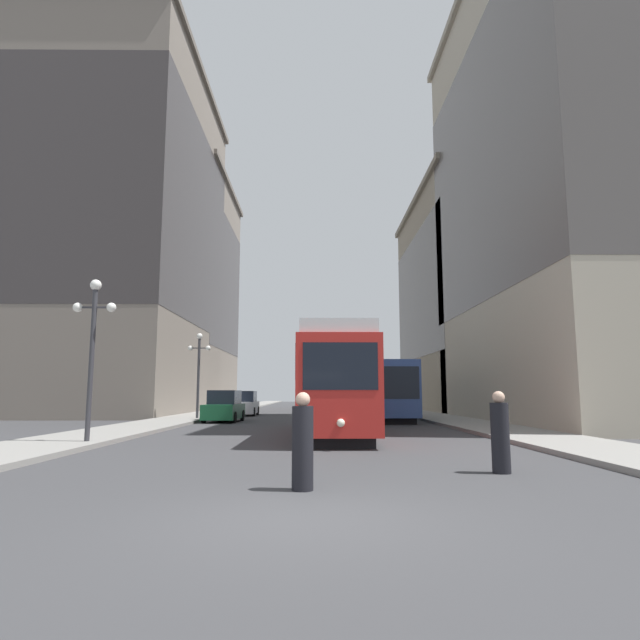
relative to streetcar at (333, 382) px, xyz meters
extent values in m
plane|color=#38383A|center=(-0.82, -14.74, -2.10)|extent=(200.00, 200.00, 0.00)
cube|color=gray|center=(-8.97, 25.26, -2.03)|extent=(3.27, 120.00, 0.15)
cube|color=gray|center=(7.32, 25.26, -2.03)|extent=(3.27, 120.00, 0.15)
cube|color=black|center=(0.00, 0.01, -1.93)|extent=(2.25, 11.73, 0.35)
cube|color=red|center=(0.00, 0.01, -0.20)|extent=(2.65, 12.75, 3.10)
cube|color=black|center=(0.00, 0.01, 0.50)|extent=(2.67, 12.24, 1.08)
cube|color=silver|center=(0.00, 0.01, 1.57)|extent=(2.44, 12.49, 0.44)
cube|color=black|center=(0.02, -6.34, 0.34)|extent=(2.21, 0.09, 1.40)
sphere|color=#F2EACC|center=(0.02, -6.41, -1.30)|extent=(0.24, 0.24, 0.24)
cube|color=black|center=(3.47, 12.22, -1.93)|extent=(2.44, 11.23, 0.35)
cube|color=#334C8C|center=(3.47, 12.22, -0.20)|extent=(2.84, 12.22, 3.10)
cube|color=black|center=(3.47, 12.22, 0.34)|extent=(2.86, 11.73, 1.30)
cube|color=black|center=(3.62, 6.17, 0.11)|extent=(2.31, 0.13, 1.71)
cylinder|color=black|center=(-6.93, 8.18, -1.78)|extent=(0.20, 0.65, 0.64)
cylinder|color=black|center=(-6.84, 10.79, -1.78)|extent=(0.20, 0.65, 0.64)
cylinder|color=black|center=(-5.22, 8.12, -1.78)|extent=(0.20, 0.65, 0.64)
cylinder|color=black|center=(-5.13, 10.73, -1.78)|extent=(0.20, 0.65, 0.64)
cube|color=#14512D|center=(-6.03, 9.45, -1.50)|extent=(1.94, 4.27, 0.84)
cube|color=black|center=(-6.03, 9.56, -0.68)|extent=(1.66, 2.37, 0.80)
cylinder|color=black|center=(-6.89, 17.10, -1.78)|extent=(0.18, 0.64, 0.64)
cylinder|color=black|center=(-6.89, 19.77, -1.78)|extent=(0.18, 0.64, 0.64)
cylinder|color=black|center=(-5.18, 17.11, -1.78)|extent=(0.18, 0.64, 0.64)
cylinder|color=black|center=(-5.18, 19.77, -1.78)|extent=(0.18, 0.64, 0.64)
cube|color=#B2B2B7|center=(-6.03, 18.44, -1.50)|extent=(1.81, 4.31, 0.84)
cube|color=black|center=(-6.03, 18.55, -0.68)|extent=(1.59, 2.37, 0.80)
cylinder|color=black|center=(-0.93, -12.61, -1.39)|extent=(0.37, 0.37, 1.43)
sphere|color=tan|center=(-0.93, -12.61, -0.56)|extent=(0.25, 0.25, 0.25)
cylinder|color=black|center=(3.17, -10.68, -1.38)|extent=(0.38, 0.38, 1.45)
sphere|color=tan|center=(3.17, -10.68, -0.54)|extent=(0.26, 0.26, 0.26)
cylinder|color=#333338|center=(-7.93, -4.80, 0.48)|extent=(0.16, 0.16, 4.86)
sphere|color=white|center=(-7.93, -4.80, 3.07)|extent=(0.36, 0.36, 0.36)
sphere|color=white|center=(-8.48, -4.80, 2.33)|extent=(0.31, 0.31, 0.31)
sphere|color=white|center=(-7.38, -4.80, 2.33)|extent=(0.31, 0.31, 0.31)
cube|color=#333338|center=(-7.93, -4.80, 2.33)|extent=(1.10, 0.06, 0.06)
cylinder|color=#333338|center=(-7.93, 11.04, 0.48)|extent=(0.16, 0.16, 4.87)
sphere|color=white|center=(-7.93, 11.04, 3.08)|extent=(0.36, 0.36, 0.36)
sphere|color=white|center=(-8.48, 11.04, 2.33)|extent=(0.31, 0.31, 0.31)
sphere|color=white|center=(-7.38, 11.04, 2.33)|extent=(0.31, 0.31, 0.31)
cube|color=#333338|center=(-7.93, 11.04, 2.33)|extent=(1.10, 0.06, 0.06)
cube|color=slate|center=(-18.10, 22.18, 12.33)|extent=(14.99, 22.19, 28.86)
cube|color=#3D3838|center=(-18.10, 22.18, 13.77)|extent=(15.03, 22.23, 17.31)
cube|color=#685F56|center=(-18.10, 22.18, 27.00)|extent=(15.59, 22.79, 0.50)
cube|color=slate|center=(-18.02, 36.58, 10.28)|extent=(14.85, 18.30, 24.76)
cube|color=#3D3838|center=(-18.02, 36.58, 11.52)|extent=(14.89, 18.34, 14.86)
cube|color=#685F56|center=(-18.02, 36.58, 22.91)|extent=(15.45, 18.90, 0.50)
cube|color=#B2A893|center=(14.32, 8.32, 11.62)|extent=(10.73, 21.57, 27.45)
cube|color=#595451|center=(14.32, 8.32, 13.00)|extent=(10.77, 21.61, 16.47)
cube|color=gray|center=(16.41, 27.88, 7.77)|extent=(14.91, 20.91, 19.74)
cube|color=#494440|center=(16.41, 27.88, 8.76)|extent=(14.95, 20.95, 11.84)
cube|color=gray|center=(16.41, 27.88, 17.89)|extent=(15.51, 21.51, 0.50)
camera|label=1|loc=(-0.71, -22.03, -0.45)|focal=29.93mm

